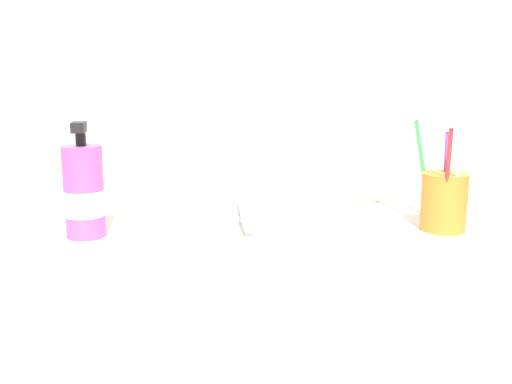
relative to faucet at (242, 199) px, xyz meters
name	(u,v)px	position (x,y,z in m)	size (l,w,h in m)	color
tiled_wall_back	(227,52)	(-0.01, 0.16, 0.25)	(2.17, 0.04, 2.40)	beige
sink_basin	(259,281)	(0.00, -0.20, -0.08)	(0.44, 0.44, 0.10)	white
faucet	(242,199)	(0.00, 0.00, 0.00)	(0.02, 0.17, 0.10)	silver
toothbrush_cup	(444,202)	(0.33, -0.09, 0.01)	(0.07, 0.07, 0.10)	orange
toothbrush_red	(448,165)	(0.31, -0.13, 0.07)	(0.02, 0.05, 0.20)	red
toothbrush_purple	(446,164)	(0.33, -0.08, 0.07)	(0.01, 0.02, 0.18)	purple
toothbrush_green	(421,158)	(0.30, -0.05, 0.07)	(0.03, 0.06, 0.20)	green
toothbrush_white	(459,167)	(0.33, -0.13, 0.07)	(0.01, 0.05, 0.19)	white
soap_dispenser	(84,193)	(-0.26, -0.05, 0.03)	(0.06, 0.06, 0.18)	#B24CA5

